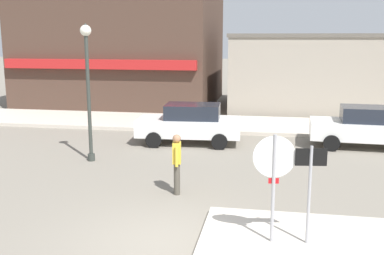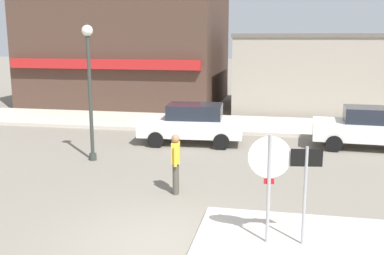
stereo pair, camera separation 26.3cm
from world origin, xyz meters
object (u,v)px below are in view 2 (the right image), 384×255
at_px(stop_sign, 269,175).
at_px(parked_car_nearest, 192,123).
at_px(one_way_sign, 305,186).
at_px(lamp_post, 89,73).
at_px(pedestrian_crossing_near, 176,162).
at_px(parked_car_second, 370,127).

relative_size(stop_sign, parked_car_nearest, 0.56).
distance_m(one_way_sign, lamp_post, 8.75).
bearing_deg(stop_sign, lamp_post, 137.89).
height_order(stop_sign, lamp_post, lamp_post).
bearing_deg(pedestrian_crossing_near, parked_car_nearest, 96.97).
bearing_deg(lamp_post, stop_sign, -42.11).
distance_m(lamp_post, parked_car_second, 10.34).
relative_size(one_way_sign, pedestrian_crossing_near, 1.30).
bearing_deg(one_way_sign, lamp_post, 141.17).
height_order(lamp_post, pedestrian_crossing_near, lamp_post).
xyz_separation_m(stop_sign, lamp_post, (-6.02, 5.44, 1.44)).
distance_m(one_way_sign, parked_car_second, 9.39).
height_order(stop_sign, pedestrian_crossing_near, stop_sign).
xyz_separation_m(one_way_sign, pedestrian_crossing_near, (-3.18, 2.73, -0.46)).
bearing_deg(lamp_post, parked_car_nearest, 47.36).
height_order(lamp_post, parked_car_second, lamp_post).
height_order(one_way_sign, parked_car_second, one_way_sign).
relative_size(lamp_post, pedestrian_crossing_near, 2.82).
height_order(one_way_sign, parked_car_nearest, one_way_sign).
relative_size(parked_car_second, pedestrian_crossing_near, 2.53).
relative_size(stop_sign, one_way_sign, 1.10).
distance_m(stop_sign, pedestrian_crossing_near, 3.79).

